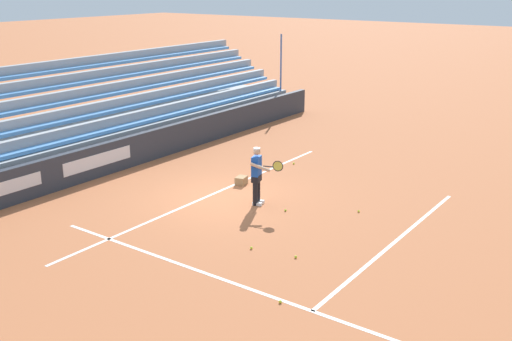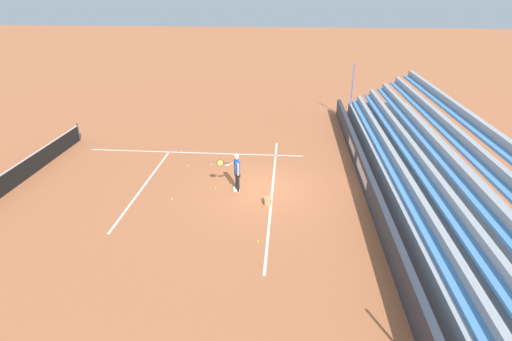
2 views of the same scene
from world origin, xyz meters
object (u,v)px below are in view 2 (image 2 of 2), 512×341
Objects in this scene: tennis_player at (237,172)px; tennis_ball_toward_net at (258,241)px; ball_box_cardboard at (267,201)px; tennis_ball_on_baseline at (182,151)px; tennis_ball_far_right at (188,166)px; tennis_ball_far_left at (215,188)px; tennis_net at (23,171)px; tennis_ball_midcourt at (211,165)px; tennis_ball_near_player at (172,199)px.

tennis_ball_toward_net is (-4.02, -1.27, -0.86)m from tennis_player.
tennis_ball_on_baseline is at bearing 43.03° from ball_box_cardboard.
tennis_ball_toward_net is (-6.43, -4.11, 0.00)m from tennis_ball_far_right.
tennis_player reaches higher than ball_box_cardboard.
tennis_net is at bearing 89.20° from tennis_ball_far_left.
tennis_ball_midcourt is 8.94m from tennis_net.
ball_box_cardboard is 4.19m from tennis_ball_near_player.
tennis_ball_far_right is (-0.21, 1.15, 0.00)m from tennis_ball_midcourt.
ball_box_cardboard reaches higher than tennis_ball_toward_net.
tennis_ball_far_left is at bearing 64.57° from ball_box_cardboard.
ball_box_cardboard is 6.06× the size of tennis_ball_far_left.
tennis_ball_far_right is at bearing 37.55° from tennis_ball_far_left.
tennis_ball_near_player and tennis_ball_far_right have the same top height.
tennis_ball_on_baseline and tennis_ball_toward_net have the same top height.
tennis_ball_midcourt is at bearing -131.04° from tennis_ball_on_baseline.
tennis_net is at bearing 83.69° from ball_box_cardboard.
tennis_ball_toward_net is at bearing -125.78° from tennis_ball_near_player.
tennis_ball_midcourt is 1.00× the size of tennis_ball_near_player.
tennis_ball_near_player is 3.56m from tennis_ball_far_right.
ball_box_cardboard reaches higher than tennis_ball_on_baseline.
tennis_player is at bearing -139.74° from tennis_ball_on_baseline.
tennis_ball_toward_net is 0.01× the size of tennis_net.
tennis_ball_far_left is at bearing -165.08° from tennis_ball_midcourt.
tennis_ball_far_right is 0.01× the size of tennis_net.
tennis_ball_near_player is 4.92m from tennis_ball_toward_net.
tennis_ball_far_right is (3.57, 4.30, -0.10)m from ball_box_cardboard.
tennis_net reaches higher than tennis_ball_on_baseline.
tennis_ball_midcourt is 1.00× the size of tennis_ball_far_left.
tennis_ball_near_player is at bearing 89.83° from ball_box_cardboard.
tennis_ball_far_left and tennis_ball_toward_net have the same top height.
ball_box_cardboard is at bearing -3.84° from tennis_ball_toward_net.
tennis_ball_near_player and tennis_ball_far_left have the same top height.
tennis_ball_midcourt is at bearing -73.87° from tennis_net.
tennis_ball_on_baseline is 1.00× the size of tennis_ball_far_left.
tennis_ball_on_baseline is (1.74, 2.00, 0.00)m from tennis_ball_midcourt.
tennis_ball_midcourt is 1.17m from tennis_ball_far_right.
tennis_player reaches higher than tennis_net.
tennis_net is at bearing 106.13° from tennis_ball_midcourt.
tennis_ball_midcourt is at bearing 24.01° from tennis_ball_toward_net.
tennis_player is at bearing -90.59° from tennis_ball_far_left.
tennis_ball_far_right and tennis_ball_far_left have the same top height.
ball_box_cardboard is 7.55m from tennis_ball_on_baseline.
ball_box_cardboard is at bearing -140.16° from tennis_ball_midcourt.
tennis_player is at bearing -130.30° from tennis_ball_far_right.
tennis_player reaches higher than tennis_ball_midcourt.
tennis_ball_far_left is (1.16, -1.73, 0.00)m from tennis_ball_near_player.
tennis_ball_on_baseline and tennis_ball_far_right have the same top height.
tennis_ball_on_baseline is 5.59m from tennis_ball_near_player.
tennis_ball_near_player is 0.01× the size of tennis_net.
tennis_ball_far_right is at bearing 1.87° from tennis_ball_near_player.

